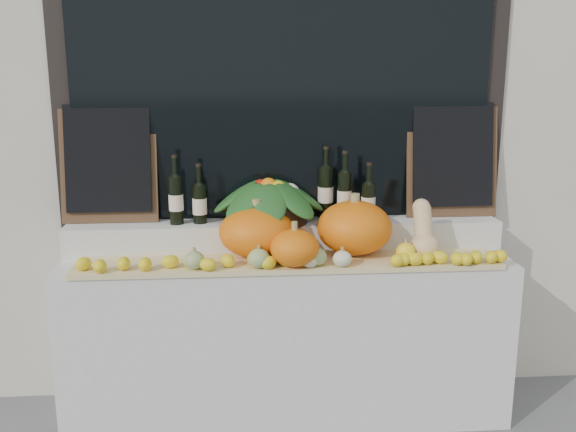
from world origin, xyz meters
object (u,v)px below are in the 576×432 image
at_px(pumpkin_right, 354,228).
at_px(wine_bottle_tall, 326,192).
at_px(produce_bowl, 269,200).
at_px(pumpkin_left, 257,232).
at_px(butternut_squash, 424,234).

xyz_separation_m(pumpkin_right, wine_bottle_tall, (-0.12, 0.25, 0.14)).
height_order(produce_bowl, wine_bottle_tall, wine_bottle_tall).
bearing_deg(pumpkin_right, produce_bowl, 158.57).
relative_size(pumpkin_left, butternut_squash, 1.32).
relative_size(pumpkin_right, produce_bowl, 0.61).
distance_m(pumpkin_right, produce_bowl, 0.48).
xyz_separation_m(produce_bowl, wine_bottle_tall, (0.31, 0.08, 0.02)).
bearing_deg(pumpkin_right, butternut_squash, -16.82).
bearing_deg(pumpkin_left, pumpkin_right, 0.64).
distance_m(produce_bowl, wine_bottle_tall, 0.32).
bearing_deg(pumpkin_right, wine_bottle_tall, 115.22).
height_order(butternut_squash, wine_bottle_tall, wine_bottle_tall).
relative_size(pumpkin_left, pumpkin_right, 1.00).
distance_m(pumpkin_right, wine_bottle_tall, 0.31).
xyz_separation_m(pumpkin_left, butternut_squash, (0.83, -0.10, -0.01)).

